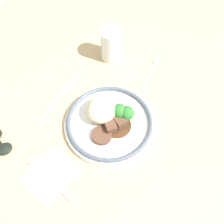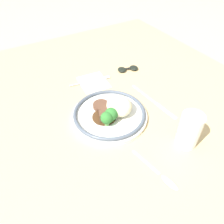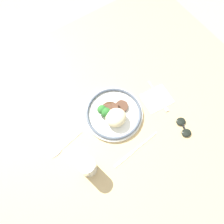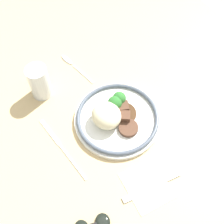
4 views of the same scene
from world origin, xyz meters
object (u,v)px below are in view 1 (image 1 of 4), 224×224
Objects in this scene: plate at (109,120)px; spoon at (155,63)px; fork at (45,175)px; juice_glass at (111,46)px; knife at (64,92)px; sunglasses at (0,142)px.

plate is 1.58× the size of spoon.
plate is at bearing -94.45° from fork.
spoon is (0.27, 0.00, -0.02)m from plate.
juice_glass reaches higher than knife.
sunglasses reaches higher than spoon.
fork is 0.49m from spoon.
sunglasses is (0.00, 0.17, 0.00)m from fork.
fork is at bearing -156.04° from knife.
juice_glass is 0.15m from spoon.
fork is 1.73× the size of sunglasses.
juice_glass is at bearing -70.26° from fork.
spoon is (0.49, -0.05, -0.00)m from fork.
spoon is (0.25, -0.18, 0.00)m from knife.
fork reaches higher than knife.
spoon is 0.53m from sunglasses.
juice_glass reaches higher than sunglasses.
plate is at bearing -28.78° from sunglasses.
sunglasses is (-0.22, 0.22, -0.02)m from plate.
knife is at bearing 85.32° from plate.
fork is 0.17m from sunglasses.
juice_glass reaches higher than fork.
juice_glass reaches higher than plate.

